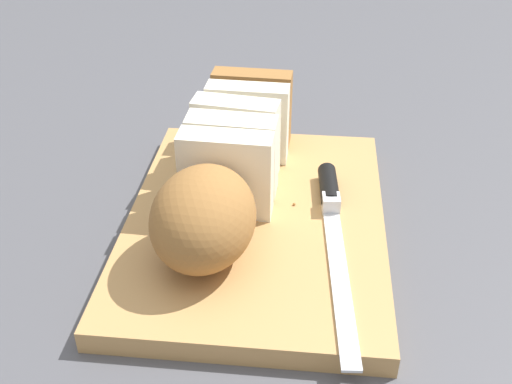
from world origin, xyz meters
TOP-DOWN VIEW (x-y plane):
  - ground_plane at (0.00, 0.00)m, footprint 3.00×3.00m
  - cutting_board at (0.00, 0.00)m, footprint 0.38×0.28m
  - bread_loaf at (0.01, 0.03)m, footprint 0.32×0.13m
  - bread_knife at (0.01, -0.08)m, footprint 0.29×0.03m
  - crumb_near_knife at (-0.02, 0.04)m, footprint 0.01×0.01m
  - crumb_near_loaf at (0.02, -0.04)m, footprint 0.00×0.00m

SIDE VIEW (x-z plane):
  - ground_plane at x=0.00m, z-range 0.00..0.00m
  - cutting_board at x=0.00m, z-range 0.00..0.02m
  - crumb_near_loaf at x=0.02m, z-range 0.02..0.03m
  - crumb_near_knife at x=-0.02m, z-range 0.02..0.03m
  - bread_knife at x=0.01m, z-range 0.02..0.04m
  - bread_loaf at x=0.01m, z-range 0.02..0.12m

